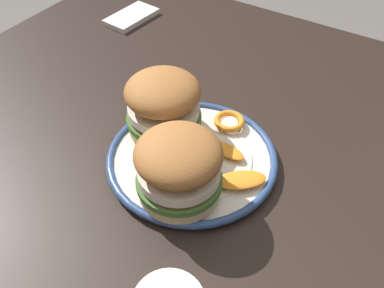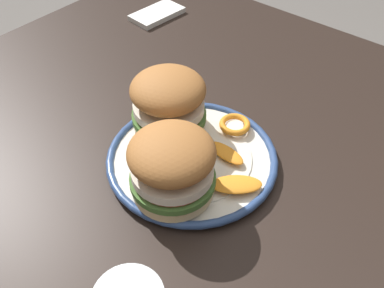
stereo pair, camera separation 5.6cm
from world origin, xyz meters
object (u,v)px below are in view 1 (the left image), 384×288
at_px(sandwich_half_left, 179,167).
at_px(sandwich_half_right, 163,104).
at_px(dinner_plate, 192,158).
at_px(dining_table, 216,200).

relative_size(sandwich_half_left, sandwich_half_right, 1.02).
bearing_deg(sandwich_half_left, sandwich_half_right, 134.10).
bearing_deg(dinner_plate, dining_table, 38.38).
bearing_deg(dining_table, sandwich_half_left, -95.72).
bearing_deg(sandwich_half_left, dining_table, 84.28).
bearing_deg(sandwich_half_right, dining_table, 0.30).
xyz_separation_m(dining_table, sandwich_half_right, (-0.10, -0.00, 0.17)).
relative_size(dining_table, sandwich_half_left, 7.28).
distance_m(dining_table, sandwich_half_left, 0.19).
relative_size(dinner_plate, sandwich_half_right, 1.63).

